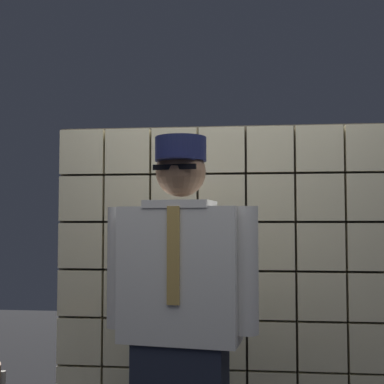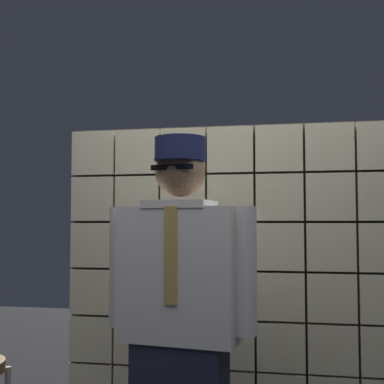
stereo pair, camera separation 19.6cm
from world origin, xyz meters
TOP-DOWN VIEW (x-y plane):
  - glass_block_wall at (0.00, 1.12)m, footprint 2.00×0.10m
  - standing_person at (-0.16, 0.43)m, footprint 0.72×0.34m

SIDE VIEW (x-z plane):
  - standing_person at x=-0.16m, z-range 0.04..1.83m
  - glass_block_wall at x=0.00m, z-range -0.02..1.98m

